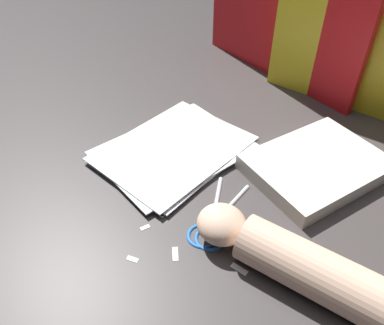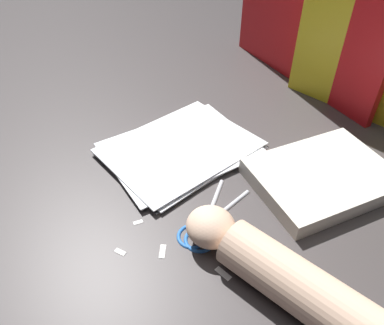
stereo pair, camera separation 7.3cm
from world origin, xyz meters
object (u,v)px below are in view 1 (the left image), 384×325
scissors (212,224)px  hand_forearm (293,261)px  paper_stack (175,149)px  book_closed (317,166)px

scissors → hand_forearm: hand_forearm is taller
paper_stack → scissors: paper_stack is taller
book_closed → scissors: bearing=-102.5°
book_closed → hand_forearm: bearing=-68.4°
paper_stack → hand_forearm: (0.37, -0.09, 0.03)m
paper_stack → scissors: 0.23m
paper_stack → book_closed: book_closed is taller
book_closed → scissors: book_closed is taller
paper_stack → hand_forearm: bearing=-14.0°
paper_stack → scissors: (0.21, -0.10, -0.00)m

